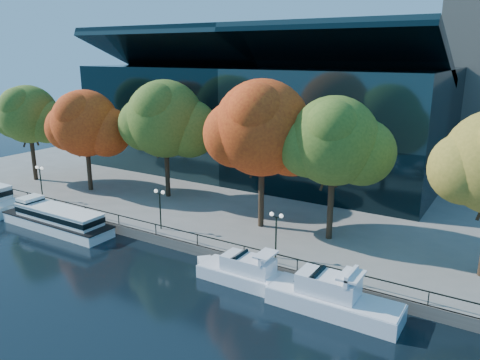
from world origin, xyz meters
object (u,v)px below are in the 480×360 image
Objects in this scene: tree_1 at (86,125)px; tree_3 at (263,130)px; tree_4 at (335,143)px; lamp_2 at (276,225)px; cruiser_far at (328,296)px; tour_boat at (54,217)px; lamp_0 at (40,175)px; tree_2 at (166,121)px; cruiser_near at (249,273)px; lamp_1 at (160,200)px; tree_0 at (29,116)px.

tree_3 is (24.86, 0.13, 1.44)m from tree_1.
lamp_2 is (-2.46, -6.40, -6.17)m from tree_4.
cruiser_far is at bearing -69.68° from tree_4.
lamp_0 reaches higher than tour_boat.
tree_2 is 14.92m from tree_3.
tree_1 is (-28.92, 9.36, 8.41)m from cruiser_near.
lamp_1 is at bearing -157.28° from tree_4.
cruiser_far is (30.50, -0.20, -0.11)m from tour_boat.
tree_2 is (-18.68, 12.43, 9.32)m from cruiser_near.
tree_3 reaches higher than tree_4.
tree_2 is 0.96× the size of tree_3.
cruiser_far is at bearing -6.19° from lamp_0.
tree_2 reaches higher than tree_4.
cruiser_far is 17.64m from tree_3.
tree_2 is 22.01m from lamp_2.
tree_3 is 7.08m from tree_4.
tree_0 reaches higher than cruiser_far.
tour_boat is 1.04× the size of tree_3.
cruiser_near is at bearing -16.48° from lamp_1.
cruiser_near is (23.65, 0.24, -0.30)m from tour_boat.
tree_3 is 3.63× the size of lamp_0.
tree_4 is (21.65, -2.39, -0.10)m from tree_2.
tour_boat is at bearing 179.62° from cruiser_far.
tree_3 is at bearing -175.46° from tree_4.
tree_0 is 42.23m from tree_4.
lamp_0 is 31.35m from lamp_2.
tree_2 reaches higher than lamp_0.
lamp_0 is at bearing -167.70° from tree_3.
cruiser_near is 0.71× the size of tree_3.
tree_1 is at bearing -178.77° from tree_4.
tree_3 reaches higher than lamp_1.
lamp_1 reaches higher than cruiser_far.
cruiser_far is 0.83× the size of tree_0.
tree_2 is at bearing 16.70° from tree_1.
lamp_0 is (-33.81, -6.40, -6.17)m from tree_4.
tree_2 is 12.53m from lamp_1.
tree_1 is 24.91m from tree_3.
tree_2 is 16.27m from lamp_0.
cruiser_far is 2.66× the size of lamp_1.
tree_4 is at bearing 10.72° from lamp_0.
tour_boat is at bearing -61.22° from tree_1.
lamp_0 is (-26.79, -5.84, -6.80)m from tree_3.
cruiser_far is 0.80× the size of tree_4.
tree_0 is 40.50m from lamp_2.
tree_3 is at bearing 128.01° from lamp_2.
tree_4 is 9.22m from lamp_2.
tree_4 is at bearing 22.72° from lamp_1.
tree_1 is (-35.77, 9.80, 8.23)m from cruiser_far.
lamp_2 reaches higher than tour_boat.
tree_0 reaches higher than tree_1.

